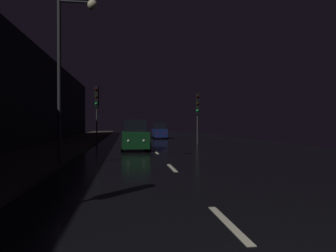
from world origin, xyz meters
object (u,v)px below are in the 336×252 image
Objects in this scene: car_approaching_headlights at (135,136)px; car_distant_taillights at (159,131)px; traffic_light_far_right at (197,107)px; streetlamp_overhead at (70,56)px; traffic_light_far_left at (97,102)px.

car_approaching_headlights is 15.85m from car_distant_taillights.
streetlamp_overhead is (-8.80, -13.64, 1.47)m from traffic_light_far_right.
traffic_light_far_right is 16.30m from streetlamp_overhead.
streetlamp_overhead is 24.50m from car_distant_taillights.
streetlamp_overhead is at bearing 164.78° from car_distant_taillights.
traffic_light_far_right is at bearing 95.99° from traffic_light_far_left.
streetlamp_overhead is 1.89× the size of car_distant_taillights.
streetlamp_overhead is (0.26, -14.50, 0.98)m from traffic_light_far_left.
car_approaching_headlights is (3.26, -6.65, -2.83)m from traffic_light_far_left.
car_distant_taillights is (6.35, 23.34, -3.90)m from streetlamp_overhead.
car_distant_taillights is at bearing 167.77° from car_approaching_headlights.
car_approaching_headlights is at bearing 167.77° from car_distant_taillights.
traffic_light_far_right reaches higher than car_approaching_headlights.
car_distant_taillights is at bearing 74.78° from streetlamp_overhead.
traffic_light_far_left is at bearing 91.03° from streetlamp_overhead.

